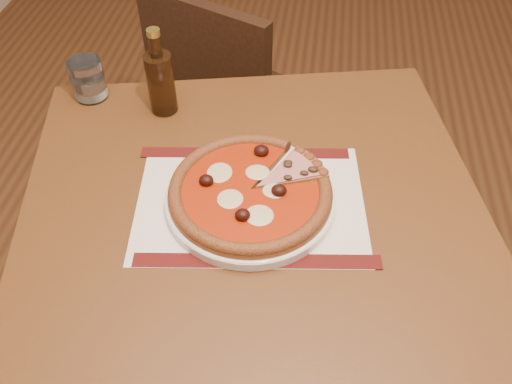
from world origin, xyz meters
TOP-DOWN VIEW (x-y plane):
  - table at (-0.86, -0.03)m, footprint 0.96×0.96m
  - chair_far at (-1.03, 0.64)m, footprint 0.51×0.51m
  - placemat at (-0.87, -0.01)m, footprint 0.42×0.33m
  - plate at (-0.87, -0.01)m, footprint 0.29×0.29m
  - pizza at (-0.87, -0.01)m, footprint 0.28×0.28m
  - ham_slice at (-0.80, 0.06)m, footprint 0.12×0.12m
  - water_glass at (-1.25, 0.25)m, footprint 0.09×0.09m
  - bottle at (-1.09, 0.23)m, footprint 0.05×0.05m

SIDE VIEW (x-z plane):
  - chair_far at x=-1.03m, z-range 0.06..0.88m
  - table at x=-0.86m, z-range 0.27..1.02m
  - placemat at x=-0.87m, z-range 0.75..0.75m
  - plate at x=-0.87m, z-range 0.75..0.77m
  - ham_slice at x=-0.80m, z-range 0.77..0.79m
  - pizza at x=-0.87m, z-range 0.76..0.80m
  - water_glass at x=-1.25m, z-range 0.75..0.83m
  - bottle at x=-1.09m, z-range 0.73..0.91m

